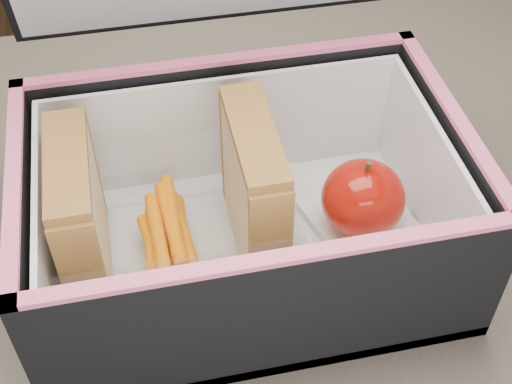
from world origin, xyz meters
TOP-DOWN VIEW (x-y plane):
  - kitchen_table at (0.00, 0.00)m, footprint 1.20×0.80m
  - lunch_bag at (-0.01, 0.04)m, footprint 0.31×0.27m
  - plastic_tub at (-0.06, 0.04)m, footprint 0.17×0.12m
  - sandwich_left at (-0.12, 0.04)m, footprint 0.03×0.10m
  - sandwich_right at (0.00, 0.04)m, footprint 0.03×0.10m
  - carrot_sticks at (-0.06, 0.04)m, footprint 0.04×0.13m
  - paper_napkin at (0.09, 0.04)m, footprint 0.09×0.10m
  - red_apple at (0.09, 0.04)m, footprint 0.07×0.07m

SIDE VIEW (x-z plane):
  - kitchen_table at x=0.00m, z-range 0.28..1.03m
  - paper_napkin at x=0.09m, z-range 0.76..0.77m
  - carrot_sticks at x=-0.06m, z-range 0.77..0.80m
  - plastic_tub at x=-0.06m, z-range 0.76..0.84m
  - red_apple at x=0.09m, z-range 0.77..0.84m
  - lunch_bag at x=-0.01m, z-range 0.66..0.97m
  - sandwich_left at x=-0.12m, z-range 0.77..0.88m
  - sandwich_right at x=0.00m, z-range 0.77..0.88m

